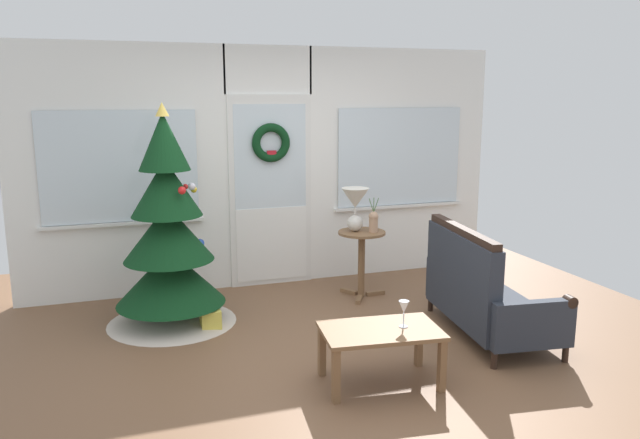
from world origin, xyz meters
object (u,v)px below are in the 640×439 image
Objects in this scene: christmas_tree at (169,245)px; settee_sofa at (481,293)px; gift_box at (211,319)px; side_table at (362,251)px; flower_vase at (374,221)px; table_lamp at (355,203)px; wine_glass at (404,308)px; coffee_table at (381,337)px.

christmas_tree is 1.32× the size of settee_sofa.
side_table is at bearing 13.87° from gift_box.
christmas_tree is 5.67× the size of flower_vase.
table_lamp is 1.84m from gift_box.
settee_sofa is 2.19× the size of side_table.
wine_glass is at bearing -107.10° from flower_vase.
christmas_tree is 0.77m from gift_box.
table_lamp is 0.49× the size of coffee_table.
wine_glass is (-0.40, -1.91, -0.42)m from table_lamp.
table_lamp is at bearing 78.25° from wine_glass.
gift_box is (-1.71, -0.34, -0.72)m from flower_vase.
coffee_table is (-0.57, -1.89, -0.62)m from table_lamp.
table_lamp reaches higher than gift_box.
side_table is at bearing -33.69° from table_lamp.
christmas_tree reaches higher than settee_sofa.
flower_vase is at bearing -32.01° from table_lamp.
christmas_tree reaches higher than gift_box.
flower_vase is at bearing -30.96° from side_table.
table_lamp is at bearing 4.88° from christmas_tree.
christmas_tree is 2.20m from coffee_table.
table_lamp is 2.26× the size of wine_glass.
coffee_table is 5.12× the size of gift_box.
settee_sofa is 7.72× the size of wine_glass.
settee_sofa is 1.20m from wine_glass.
flower_vase is 0.39× the size of coffee_table.
christmas_tree is 2.02m from flower_vase.
settee_sofa is at bearing -25.14° from christmas_tree.
christmas_tree is at bearing -178.33° from flower_vase.
settee_sofa is 3.42× the size of table_lamp.
table_lamp is (-0.06, 0.04, 0.48)m from side_table.
settee_sofa is 8.62× the size of gift_box.
settee_sofa is (2.49, -1.17, -0.36)m from christmas_tree.
side_table is 1.96m from coffee_table.
flower_vase is at bearing 11.17° from gift_box.
table_lamp is 2.07m from coffee_table.
side_table is 3.53× the size of wine_glass.
flower_vase is 2.00× the size of gift_box.
christmas_tree reaches higher than flower_vase.
coffee_table is 4.59× the size of wine_glass.
wine_glass is 1.12× the size of gift_box.
coffee_table is at bearing -53.30° from christmas_tree.
coffee_table is 0.27m from wine_glass.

